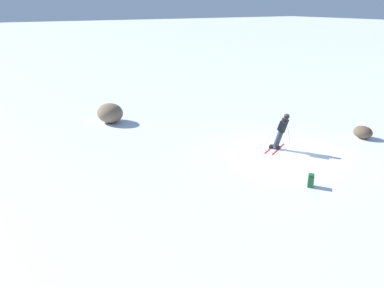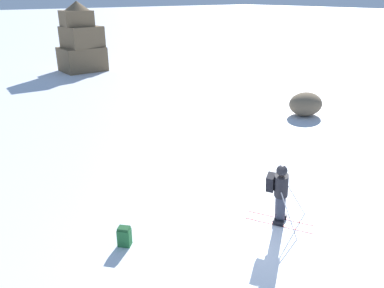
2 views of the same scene
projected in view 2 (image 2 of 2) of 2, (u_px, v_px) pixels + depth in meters
The scene contains 5 objects.
ground_plane at pixel (257, 233), 9.36m from camera, with size 300.00×300.00×0.00m, color white.
skier at pixel (280, 191), 9.25m from camera, with size 1.45×1.75×1.85m.
rock_pillar at pixel (81, 43), 28.23m from camera, with size 3.08×2.71×5.08m.
spare_backpack at pixel (124, 236), 8.83m from camera, with size 0.36×0.37×0.50m.
exposed_boulder_0 at pixel (306, 104), 18.23m from camera, with size 1.73×1.47×1.13m, color #7A664C.
Camera 2 is at (-6.09, -5.21, 5.57)m, focal length 35.00 mm.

